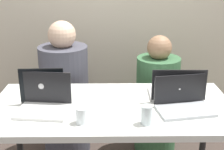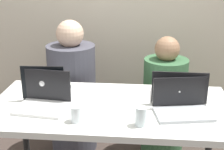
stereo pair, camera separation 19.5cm
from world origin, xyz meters
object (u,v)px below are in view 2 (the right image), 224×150
Objects in this scene: person_on_left at (73,94)px; laptop_back_left at (47,89)px; water_glass_left at (76,115)px; laptop_back_right at (178,93)px; laptop_front_right at (182,106)px; laptop_front_left at (44,100)px; water_glass_right at (141,118)px; person_on_right at (164,103)px.

laptop_back_left is at bearing 96.58° from person_on_left.
laptop_back_right is at bearing 30.06° from water_glass_left.
person_on_left is 1.03m from laptop_back_right.
laptop_back_right is 0.98× the size of laptop_front_right.
laptop_back_left is at bearing 106.49° from laptop_front_left.
water_glass_right is at bearing 57.57° from laptop_back_right.
laptop_back_left is 0.89m from laptop_back_right.
laptop_back_right is 3.19× the size of water_glass_right.
laptop_back_left is at bearing 1.48° from laptop_back_right.
laptop_back_left is 2.59× the size of water_glass_right.
laptop_back_left is 0.81× the size of laptop_back_right.
laptop_back_left is 3.10× the size of water_glass_left.
person_on_right reaches higher than laptop_back_left.
person_on_left reaches higher than laptop_back_left.
person_on_left reaches higher than laptop_front_left.
water_glass_left is at bearing 116.54° from person_on_left.
laptop_front_right is (0.01, -0.19, -0.00)m from laptop_back_right.
person_on_left reaches higher than laptop_front_right.
laptop_back_right reaches higher than water_glass_right.
laptop_front_right is 3.88× the size of water_glass_left.
person_on_right is 1.10m from water_glass_left.
laptop_front_right is at bearing 152.01° from person_on_left.
laptop_back_left reaches higher than water_glass_left.
person_on_right reaches higher than laptop_front_right.
laptop_back_right is (0.89, 0.01, -0.00)m from laptop_back_left.
laptop_back_right reaches higher than water_glass_left.
water_glass_left is (0.22, -0.89, 0.26)m from person_on_left.
laptop_front_right is at bearing 92.56° from laptop_back_right.
water_glass_right is (-0.25, -0.37, -0.00)m from laptop_back_right.
laptop_front_right is at bearing 36.01° from water_glass_right.
water_glass_left is at bearing 177.77° from water_glass_right.
person_on_left reaches higher than person_on_right.
person_on_right is 2.87× the size of laptop_front_right.
laptop_back_left is 0.80× the size of laptop_front_right.
person_on_right reaches higher than water_glass_left.
water_glass_left is (0.25, -0.17, -0.01)m from laptop_front_left.
laptop_back_left is at bearing 45.54° from person_on_right.
person_on_right is at bearing -149.93° from laptop_back_left.
water_glass_left is at bearing 31.10° from laptop_back_right.
laptop_back_left is (-0.06, -0.54, 0.27)m from person_on_left.
person_on_right is 3.14× the size of laptop_front_left.
water_glass_right is at bearing -10.83° from laptop_front_left.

